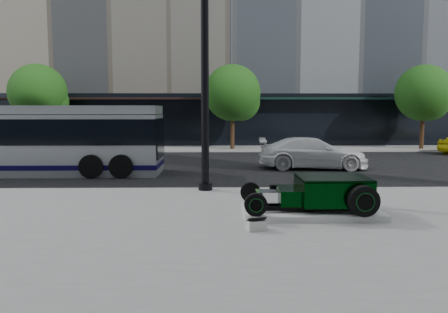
{
  "coord_description": "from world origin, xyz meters",
  "views": [
    {
      "loc": [
        -0.13,
        -16.6,
        2.72
      ],
      "look_at": [
        0.14,
        -2.19,
        1.2
      ],
      "focal_mm": 35.0,
      "sensor_mm": 36.0,
      "label": 1
    }
  ],
  "objects_px": {
    "transit_bus": "(20,140)",
    "white_sedan": "(313,153)",
    "hot_rod": "(324,192)",
    "lamppost": "(205,71)"
  },
  "relations": [
    {
      "from": "transit_bus",
      "to": "white_sedan",
      "type": "xyz_separation_m",
      "value": [
        12.95,
        1.5,
        -0.75
      ]
    },
    {
      "from": "lamppost",
      "to": "hot_rod",
      "type": "bearing_deg",
      "value": -48.52
    },
    {
      "from": "hot_rod",
      "to": "lamppost",
      "type": "height_order",
      "value": "lamppost"
    },
    {
      "from": "lamppost",
      "to": "transit_bus",
      "type": "bearing_deg",
      "value": 150.26
    },
    {
      "from": "lamppost",
      "to": "white_sedan",
      "type": "xyz_separation_m",
      "value": [
        4.89,
        6.1,
        -3.24
      ]
    },
    {
      "from": "hot_rod",
      "to": "lamppost",
      "type": "bearing_deg",
      "value": 131.48
    },
    {
      "from": "hot_rod",
      "to": "transit_bus",
      "type": "distance_m",
      "value": 13.75
    },
    {
      "from": "hot_rod",
      "to": "lamppost",
      "type": "xyz_separation_m",
      "value": [
        -3.06,
        3.46,
        3.27
      ]
    },
    {
      "from": "transit_bus",
      "to": "white_sedan",
      "type": "height_order",
      "value": "transit_bus"
    },
    {
      "from": "hot_rod",
      "to": "transit_bus",
      "type": "relative_size",
      "value": 0.27
    }
  ]
}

